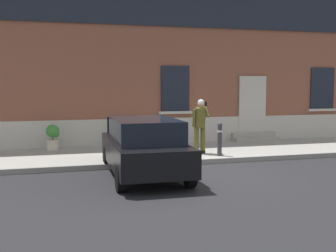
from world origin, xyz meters
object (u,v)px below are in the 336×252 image
object	(u,v)px
hatchback_car_black	(144,146)
planter_charcoal	(121,134)
bollard_near_person	(220,138)
person_on_phone	(200,123)
planter_cream	(53,136)

from	to	relation	value
hatchback_car_black	planter_charcoal	bearing A→B (deg)	88.85
bollard_near_person	planter_charcoal	bearing A→B (deg)	134.67
bollard_near_person	person_on_phone	bearing A→B (deg)	128.90
hatchback_car_black	planter_charcoal	size ratio (longest dim) A/B	4.77
person_on_phone	planter_cream	distance (m)	5.02
planter_charcoal	bollard_near_person	bearing A→B (deg)	-45.33
hatchback_car_black	planter_charcoal	world-z (taller)	hatchback_car_black
hatchback_car_black	bollard_near_person	bearing A→B (deg)	30.24
person_on_phone	planter_charcoal	distance (m)	3.11
hatchback_car_black	planter_cream	distance (m)	4.81
hatchback_car_black	person_on_phone	world-z (taller)	person_on_phone
bollard_near_person	planter_cream	size ratio (longest dim) A/B	1.22
person_on_phone	bollard_near_person	bearing A→B (deg)	-48.72
person_on_phone	hatchback_car_black	bearing A→B (deg)	-134.45
hatchback_car_black	bollard_near_person	distance (m)	3.17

